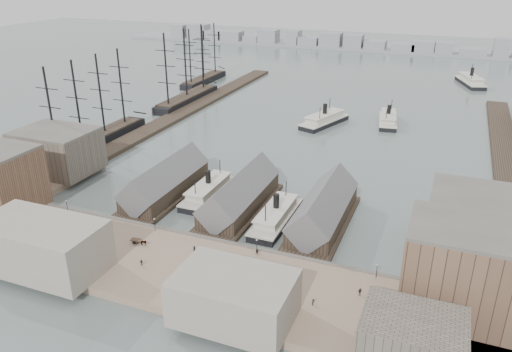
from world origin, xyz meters
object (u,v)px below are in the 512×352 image
at_px(tram, 421,304).
at_px(horse_cart_left, 50,221).
at_px(ferry_docked_west, 209,190).
at_px(horse_cart_center, 141,242).
at_px(horse_cart_right, 215,273).

bearing_deg(tram, horse_cart_left, -176.95).
relative_size(ferry_docked_west, horse_cart_center, 5.42).
distance_m(tram, horse_cart_left, 100.32).
relative_size(horse_cart_center, horse_cart_right, 1.02).
bearing_deg(tram, ferry_docked_west, 155.35).
xyz_separation_m(tram, horse_cart_center, (-70.00, 1.11, -1.13)).
bearing_deg(horse_cart_left, tram, -67.69).
xyz_separation_m(horse_cart_left, horse_cart_right, (54.35, -5.85, 0.02)).
relative_size(ferry_docked_west, horse_cart_left, 5.60).
bearing_deg(tram, horse_cart_center, -177.09).
height_order(ferry_docked_west, horse_cart_left, ferry_docked_west).
height_order(horse_cart_left, horse_cart_right, horse_cart_right).
xyz_separation_m(ferry_docked_west, horse_cart_right, (22.73, -41.74, 0.59)).
height_order(tram, horse_cart_center, tram).
relative_size(ferry_docked_west, horse_cart_right, 5.53).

